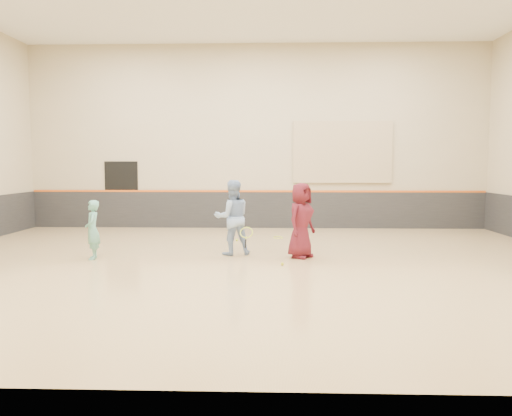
{
  "coord_description": "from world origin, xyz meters",
  "views": [
    {
      "loc": [
        0.52,
        -10.44,
        2.1
      ],
      "look_at": [
        0.17,
        0.4,
        1.15
      ],
      "focal_mm": 35.0,
      "sensor_mm": 36.0,
      "label": 1
    }
  ],
  "objects_px": {
    "spare_racket": "(278,236)",
    "young_man": "(301,220)",
    "instructor": "(232,218)",
    "girl": "(93,230)"
  },
  "relations": [
    {
      "from": "instructor",
      "to": "young_man",
      "type": "height_order",
      "value": "instructor"
    },
    {
      "from": "young_man",
      "to": "spare_racket",
      "type": "relative_size",
      "value": 2.74
    },
    {
      "from": "girl",
      "to": "spare_racket",
      "type": "xyz_separation_m",
      "value": [
        4.16,
        3.31,
        -0.6
      ]
    },
    {
      "from": "instructor",
      "to": "spare_racket",
      "type": "distance_m",
      "value": 3.0
    },
    {
      "from": "young_man",
      "to": "instructor",
      "type": "bearing_deg",
      "value": 113.0
    },
    {
      "from": "instructor",
      "to": "young_man",
      "type": "xyz_separation_m",
      "value": [
        1.58,
        -0.32,
        -0.02
      ]
    },
    {
      "from": "girl",
      "to": "spare_racket",
      "type": "relative_size",
      "value": 2.12
    },
    {
      "from": "spare_racket",
      "to": "young_man",
      "type": "bearing_deg",
      "value": -80.92
    },
    {
      "from": "girl",
      "to": "spare_racket",
      "type": "bearing_deg",
      "value": 113.38
    },
    {
      "from": "young_man",
      "to": "spare_racket",
      "type": "distance_m",
      "value": 3.12
    }
  ]
}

